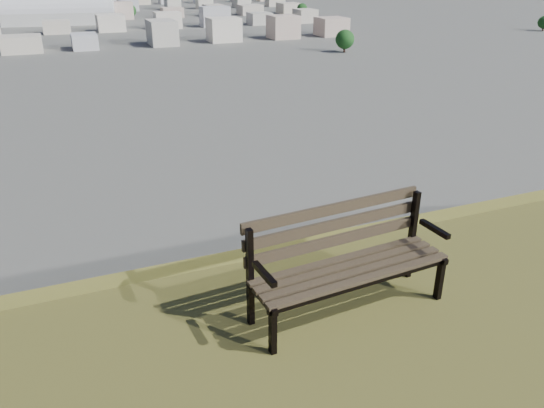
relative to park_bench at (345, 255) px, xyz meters
name	(u,v)px	position (x,y,z in m)	size (l,w,h in m)	color
park_bench	(345,255)	(0.00, 0.00, 0.00)	(1.99, 0.77, 1.02)	#423726
arena	(60,13)	(3.89, 286.25, -20.53)	(53.15, 28.12, 21.41)	beige
city_blocks	(46,2)	(-1.24, 391.60, -22.08)	(395.00, 361.00, 7.00)	beige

